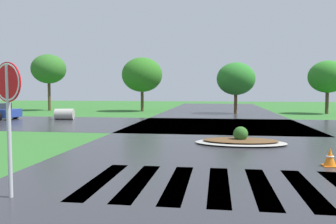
% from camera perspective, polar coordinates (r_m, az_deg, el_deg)
% --- Properties ---
extents(asphalt_roadway, '(10.20, 80.00, 0.01)m').
position_cam_1_polar(asphalt_roadway, '(12.42, 8.42, -5.96)').
color(asphalt_roadway, '#2B2B30').
rests_on(asphalt_roadway, ground).
extents(asphalt_cross_road, '(90.00, 9.18, 0.01)m').
position_cam_1_polar(asphalt_cross_road, '(20.44, 8.37, -2.17)').
color(asphalt_cross_road, '#2B2B30').
rests_on(asphalt_cross_road, ground).
extents(crosswalk_stripes, '(5.85, 3.20, 0.01)m').
position_cam_1_polar(crosswalk_stripes, '(7.74, 8.49, -11.91)').
color(crosswalk_stripes, white).
rests_on(crosswalk_stripes, ground).
extents(stop_sign, '(0.72, 0.31, 2.61)m').
position_cam_1_polar(stop_sign, '(7.17, -25.14, 2.25)').
color(stop_sign, '#B2B5BA').
rests_on(stop_sign, ground).
extents(median_island, '(3.48, 1.89, 0.68)m').
position_cam_1_polar(median_island, '(13.45, 12.01, -4.71)').
color(median_island, '#9E9B93').
rests_on(median_island, ground).
extents(drainage_pipe_stack, '(1.39, 0.99, 0.77)m').
position_cam_1_polar(drainage_pipe_stack, '(24.98, -16.91, -0.35)').
color(drainage_pipe_stack, '#9E9B93').
rests_on(drainage_pipe_stack, ground).
extents(traffic_cone, '(0.36, 0.36, 0.51)m').
position_cam_1_polar(traffic_cone, '(10.34, 25.42, -6.91)').
color(traffic_cone, orange).
rests_on(traffic_cone, ground).
extents(background_treeline, '(50.45, 5.92, 5.63)m').
position_cam_1_polar(background_treeline, '(32.01, 7.07, 6.27)').
color(background_treeline, '#4C3823').
rests_on(background_treeline, ground).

